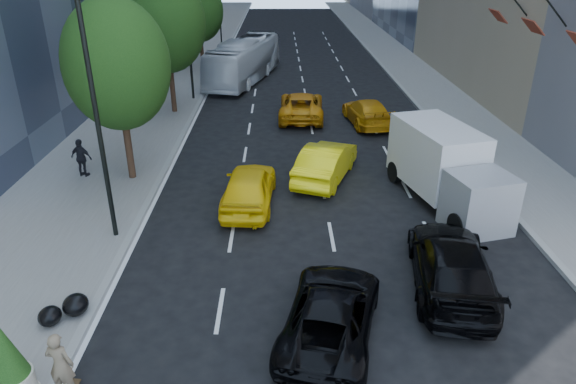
{
  "coord_description": "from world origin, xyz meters",
  "views": [
    {
      "loc": [
        -0.79,
        -11.54,
        9.11
      ],
      "look_at": [
        -0.52,
        4.28,
        1.6
      ],
      "focal_mm": 32.0,
      "sensor_mm": 36.0,
      "label": 1
    }
  ],
  "objects_px": {
    "city_bus": "(244,60)",
    "planter_shrub": "(8,363)",
    "black_sedan_mercedes": "(451,264)",
    "box_truck": "(446,167)",
    "skateboarder": "(61,368)",
    "black_sedan_lincoln": "(331,313)"
  },
  "relations": [
    {
      "from": "city_bus",
      "to": "planter_shrub",
      "type": "distance_m",
      "value": 30.88
    },
    {
      "from": "black_sedan_mercedes",
      "to": "box_truck",
      "type": "distance_m",
      "value": 5.88
    },
    {
      "from": "black_sedan_mercedes",
      "to": "box_truck",
      "type": "bearing_deg",
      "value": -95.02
    },
    {
      "from": "skateboarder",
      "to": "city_bus",
      "type": "relative_size",
      "value": 0.15
    },
    {
      "from": "skateboarder",
      "to": "black_sedan_mercedes",
      "type": "height_order",
      "value": "skateboarder"
    },
    {
      "from": "black_sedan_mercedes",
      "to": "city_bus",
      "type": "relative_size",
      "value": 0.49
    },
    {
      "from": "black_sedan_lincoln",
      "to": "box_truck",
      "type": "relative_size",
      "value": 0.74
    },
    {
      "from": "planter_shrub",
      "to": "box_truck",
      "type": "bearing_deg",
      "value": 38.82
    },
    {
      "from": "black_sedan_lincoln",
      "to": "planter_shrub",
      "type": "xyz_separation_m",
      "value": [
        -7.1,
        -2.19,
        0.51
      ]
    },
    {
      "from": "box_truck",
      "to": "planter_shrub",
      "type": "relative_size",
      "value": 3.0
    },
    {
      "from": "black_sedan_lincoln",
      "to": "black_sedan_mercedes",
      "type": "bearing_deg",
      "value": -137.04
    },
    {
      "from": "skateboarder",
      "to": "black_sedan_mercedes",
      "type": "xyz_separation_m",
      "value": [
        9.8,
        4.0,
        -0.04
      ]
    },
    {
      "from": "skateboarder",
      "to": "box_truck",
      "type": "height_order",
      "value": "box_truck"
    },
    {
      "from": "black_sedan_lincoln",
      "to": "planter_shrub",
      "type": "height_order",
      "value": "planter_shrub"
    },
    {
      "from": "planter_shrub",
      "to": "city_bus",
      "type": "bearing_deg",
      "value": 84.1
    },
    {
      "from": "black_sedan_mercedes",
      "to": "black_sedan_lincoln",
      "type": "bearing_deg",
      "value": 37.64
    },
    {
      "from": "skateboarder",
      "to": "box_truck",
      "type": "xyz_separation_m",
      "value": [
        11.24,
        9.66,
        0.65
      ]
    },
    {
      "from": "skateboarder",
      "to": "box_truck",
      "type": "distance_m",
      "value": 14.84
    },
    {
      "from": "black_sedan_lincoln",
      "to": "box_truck",
      "type": "xyz_separation_m",
      "value": [
        5.14,
        7.66,
        0.81
      ]
    },
    {
      "from": "black_sedan_lincoln",
      "to": "black_sedan_mercedes",
      "type": "distance_m",
      "value": 4.21
    },
    {
      "from": "black_sedan_mercedes",
      "to": "skateboarder",
      "type": "bearing_deg",
      "value": 31.45
    },
    {
      "from": "box_truck",
      "to": "black_sedan_lincoln",
      "type": "bearing_deg",
      "value": -137.89
    }
  ]
}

